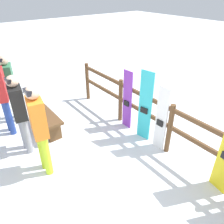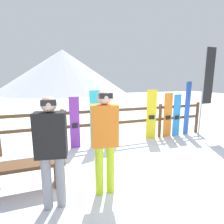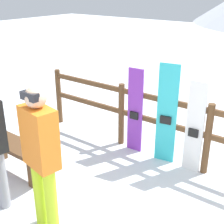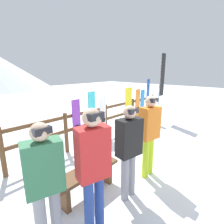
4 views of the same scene
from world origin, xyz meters
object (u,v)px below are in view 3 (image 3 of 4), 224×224
bench (15,151)px  person_orange (41,151)px  snowboard_purple (135,111)px  snowboard_white (194,128)px  snowboard_cyan (167,115)px

bench → person_orange: person_orange is taller
snowboard_purple → snowboard_white: bearing=-0.0°
person_orange → snowboard_white: 2.25m
bench → person_orange: size_ratio=0.75×
person_orange → snowboard_purple: 2.12m
bench → snowboard_cyan: size_ratio=0.82×
bench → snowboard_cyan: bearing=45.3°
person_orange → bench: bearing=157.6°
person_orange → snowboard_purple: person_orange is taller
person_orange → snowboard_cyan: (0.35, 2.09, -0.21)m
snowboard_white → snowboard_cyan: bearing=180.0°
bench → snowboard_white: 2.58m
snowboard_purple → snowboard_cyan: snowboard_cyan is taller
snowboard_purple → snowboard_cyan: 0.56m
bench → person_orange: bearing=-22.4°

